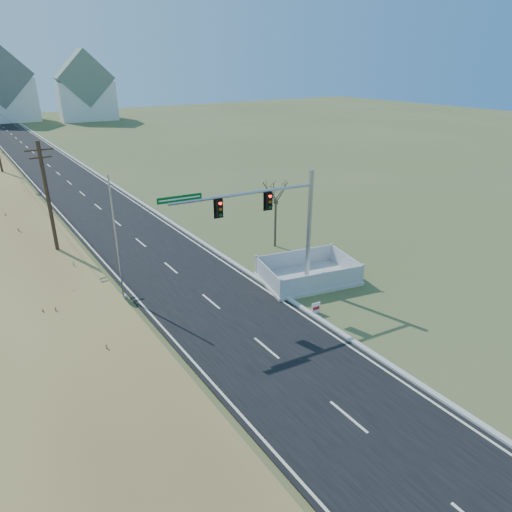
{
  "coord_description": "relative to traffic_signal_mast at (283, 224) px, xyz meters",
  "views": [
    {
      "loc": [
        -11.55,
        -18.22,
        13.84
      ],
      "look_at": [
        1.98,
        1.93,
        3.4
      ],
      "focal_mm": 32.0,
      "sensor_mm": 36.0,
      "label": 1
    }
  ],
  "objects": [
    {
      "name": "ground",
      "position": [
        -4.36,
        -2.54,
        -4.75
      ],
      "size": [
        260.0,
        260.0,
        0.0
      ],
      "primitive_type": "plane",
      "color": "#48592B",
      "rests_on": "ground"
    },
    {
      "name": "road",
      "position": [
        -4.36,
        47.46,
        -4.72
      ],
      "size": [
        8.0,
        180.0,
        0.06
      ],
      "primitive_type": "cube",
      "color": "black",
      "rests_on": "ground"
    },
    {
      "name": "curb",
      "position": [
        -0.21,
        47.46,
        -4.66
      ],
      "size": [
        0.3,
        180.0,
        0.18
      ],
      "primitive_type": "cube",
      "color": "#B2AFA8",
      "rests_on": "ground"
    },
    {
      "name": "utility_pole_near",
      "position": [
        -10.86,
        12.46,
        -0.06
      ],
      "size": [
        1.8,
        0.26,
        9.0
      ],
      "color": "#422D1E",
      "rests_on": "ground"
    },
    {
      "name": "condo_ne",
      "position": [
        15.64,
        101.46,
        2.09
      ],
      "size": [
        14.12,
        10.51,
        16.52
      ],
      "rotation": [
        0.0,
        0.0,
        -0.1
      ],
      "color": "silver",
      "rests_on": "ground"
    },
    {
      "name": "traffic_signal_mast",
      "position": [
        0.0,
        0.0,
        0.0
      ],
      "size": [
        9.78,
        1.44,
        7.83
      ],
      "rotation": [
        0.0,
        0.0,
        -0.11
      ],
      "color": "#9EA0A5",
      "rests_on": "ground"
    },
    {
      "name": "fence_enclosure",
      "position": [
        2.64,
        0.51,
        -4.46
      ],
      "size": [
        7.02,
        5.48,
        1.43
      ],
      "rotation": [
        0.0,
        0.0,
        -0.21
      ],
      "color": "#B7B5AD",
      "rests_on": "ground"
    },
    {
      "name": "open_sign",
      "position": [
        0.13,
        -3.21,
        -4.38
      ],
      "size": [
        0.56,
        0.13,
        0.7
      ],
      "rotation": [
        0.0,
        0.0,
        -0.13
      ],
      "color": "white",
      "rests_on": "ground"
    },
    {
      "name": "flagpole",
      "position": [
        -8.66,
        5.08,
        -1.6
      ],
      "size": [
        0.36,
        0.36,
        7.9
      ],
      "color": "#B7B5AD",
      "rests_on": "ground"
    },
    {
      "name": "bare_tree",
      "position": [
        4.44,
        6.79,
        -0.17
      ],
      "size": [
        2.14,
        2.14,
        5.67
      ],
      "color": "#4C3F33",
      "rests_on": "ground"
    }
  ]
}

